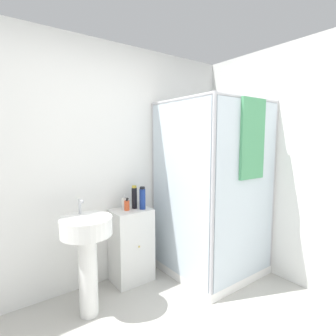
{
  "coord_description": "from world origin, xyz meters",
  "views": [
    {
      "loc": [
        -0.97,
        -0.89,
        1.53
      ],
      "look_at": [
        0.5,
        1.1,
        1.25
      ],
      "focal_mm": 28.0,
      "sensor_mm": 36.0,
      "label": 1
    }
  ],
  "objects_px": {
    "soap_dispenser": "(127,205)",
    "shampoo_bottle_blue": "(142,198)",
    "shampoo_bottle_tall_black": "(134,197)",
    "lotion_bottle_white": "(124,203)",
    "sink": "(87,246)"
  },
  "relations": [
    {
      "from": "sink",
      "to": "soap_dispenser",
      "type": "height_order",
      "value": "sink"
    },
    {
      "from": "sink",
      "to": "lotion_bottle_white",
      "type": "height_order",
      "value": "sink"
    },
    {
      "from": "shampoo_bottle_blue",
      "to": "soap_dispenser",
      "type": "bearing_deg",
      "value": 160.78
    },
    {
      "from": "sink",
      "to": "shampoo_bottle_tall_black",
      "type": "bearing_deg",
      "value": 25.22
    },
    {
      "from": "soap_dispenser",
      "to": "lotion_bottle_white",
      "type": "distance_m",
      "value": 0.06
    },
    {
      "from": "sink",
      "to": "shampoo_bottle_blue",
      "type": "height_order",
      "value": "shampoo_bottle_blue"
    },
    {
      "from": "sink",
      "to": "lotion_bottle_white",
      "type": "bearing_deg",
      "value": 32.36
    },
    {
      "from": "shampoo_bottle_tall_black",
      "to": "shampoo_bottle_blue",
      "type": "bearing_deg",
      "value": -56.14
    },
    {
      "from": "shampoo_bottle_tall_black",
      "to": "lotion_bottle_white",
      "type": "bearing_deg",
      "value": 158.43
    },
    {
      "from": "soap_dispenser",
      "to": "shampoo_bottle_blue",
      "type": "distance_m",
      "value": 0.18
    },
    {
      "from": "sink",
      "to": "shampoo_bottle_blue",
      "type": "distance_m",
      "value": 0.76
    },
    {
      "from": "soap_dispenser",
      "to": "shampoo_bottle_tall_black",
      "type": "bearing_deg",
      "value": 13.49
    },
    {
      "from": "soap_dispenser",
      "to": "lotion_bottle_white",
      "type": "relative_size",
      "value": 0.88
    },
    {
      "from": "shampoo_bottle_tall_black",
      "to": "shampoo_bottle_blue",
      "type": "xyz_separation_m",
      "value": [
        0.05,
        -0.08,
        -0.0
      ]
    },
    {
      "from": "sink",
      "to": "shampoo_bottle_blue",
      "type": "relative_size",
      "value": 4.17
    }
  ]
}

